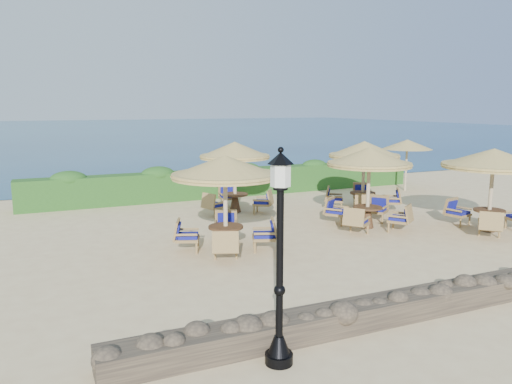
# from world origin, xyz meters

# --- Properties ---
(ground) EXTENTS (120.00, 120.00, 0.00)m
(ground) POSITION_xyz_m (0.00, 0.00, 0.00)
(ground) COLOR beige
(ground) RESTS_ON ground
(sea) EXTENTS (160.00, 160.00, 0.00)m
(sea) POSITION_xyz_m (0.00, 70.00, 0.00)
(sea) COLOR navy
(sea) RESTS_ON ground
(hedge) EXTENTS (18.00, 0.90, 1.20)m
(hedge) POSITION_xyz_m (0.00, 7.20, 0.60)
(hedge) COLOR #1C4817
(hedge) RESTS_ON ground
(stone_wall) EXTENTS (15.00, 0.65, 0.44)m
(stone_wall) POSITION_xyz_m (0.00, -6.20, 0.22)
(stone_wall) COLOR brown
(stone_wall) RESTS_ON ground
(lamp_post) EXTENTS (0.44, 0.44, 3.31)m
(lamp_post) POSITION_xyz_m (-4.80, -6.80, 1.55)
(lamp_post) COLOR black
(lamp_post) RESTS_ON ground
(extra_parasol) EXTENTS (2.30, 2.30, 2.41)m
(extra_parasol) POSITION_xyz_m (7.80, 5.20, 2.17)
(extra_parasol) COLOR tan
(extra_parasol) RESTS_ON ground
(cafe_set_0) EXTENTS (2.95, 2.95, 2.65)m
(cafe_set_0) POSITION_xyz_m (-3.43, -0.73, 1.86)
(cafe_set_0) COLOR tan
(cafe_set_0) RESTS_ON ground
(cafe_set_1) EXTENTS (2.73, 2.73, 2.65)m
(cafe_set_1) POSITION_xyz_m (1.74, -0.11, 1.81)
(cafe_set_1) COLOR tan
(cafe_set_1) RESTS_ON ground
(cafe_set_2) EXTENTS (3.14, 3.14, 2.65)m
(cafe_set_2) POSITION_xyz_m (5.01, -2.06, 1.98)
(cafe_set_2) COLOR tan
(cafe_set_2) RESTS_ON ground
(cafe_set_3) EXTENTS (2.76, 2.74, 2.65)m
(cafe_set_3) POSITION_xyz_m (-1.35, 3.89, 1.87)
(cafe_set_3) COLOR tan
(cafe_set_3) RESTS_ON ground
(cafe_set_4) EXTENTS (2.73, 2.73, 2.65)m
(cafe_set_4) POSITION_xyz_m (3.22, 2.21, 1.79)
(cafe_set_4) COLOR tan
(cafe_set_4) RESTS_ON ground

